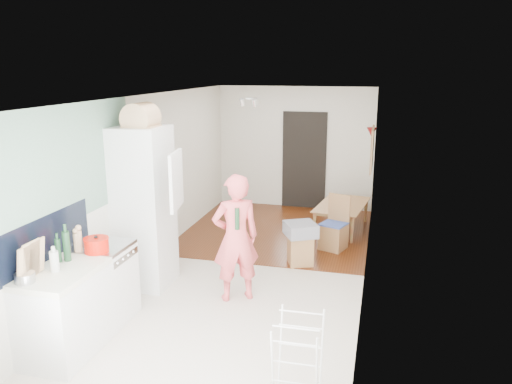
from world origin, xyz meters
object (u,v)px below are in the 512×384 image
at_px(dining_table, 343,219).
at_px(drying_rack, 298,358).
at_px(stool, 300,250).
at_px(dining_chair, 334,223).
at_px(person, 236,227).

height_order(dining_table, drying_rack, drying_rack).
distance_m(stool, drying_rack, 3.12).
height_order(stool, drying_rack, drying_rack).
bearing_deg(dining_table, dining_chair, -176.01).
bearing_deg(person, dining_chair, -147.24).
bearing_deg(drying_rack, dining_table, 88.66).
height_order(person, drying_rack, person).
distance_m(person, stool, 1.63).
bearing_deg(stool, drying_rack, -81.09).
bearing_deg(dining_table, person, 168.46).
bearing_deg(dining_chair, person, -96.22).
bearing_deg(dining_table, stool, 172.55).
bearing_deg(drying_rack, dining_chair, 89.72).
height_order(person, stool, person).
bearing_deg(dining_chair, dining_table, 106.01).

